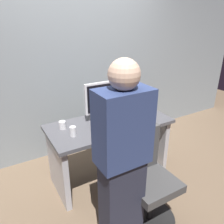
{
  "coord_description": "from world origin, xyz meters",
  "views": [
    {
      "loc": [
        -1.15,
        -2.02,
        1.87
      ],
      "look_at": [
        0.0,
        -0.05,
        0.9
      ],
      "focal_mm": 35.53,
      "sensor_mm": 36.0,
      "label": 1
    }
  ],
  "objects_px": {
    "mouse": "(133,119)",
    "cup_near_keyboard": "(73,131)",
    "monitor": "(106,98)",
    "book_stack": "(132,108)",
    "cup_by_monitor": "(62,125)",
    "cell_phone": "(148,120)",
    "person_at_desk": "(122,162)",
    "keyboard": "(113,125)",
    "desk": "(110,140)",
    "office_chair": "(148,182)"
  },
  "relations": [
    {
      "from": "desk",
      "to": "keyboard",
      "type": "distance_m",
      "value": 0.26
    },
    {
      "from": "cup_near_keyboard",
      "to": "book_stack",
      "type": "height_order",
      "value": "book_stack"
    },
    {
      "from": "office_chair",
      "to": "mouse",
      "type": "relative_size",
      "value": 9.4
    },
    {
      "from": "monitor",
      "to": "cup_near_keyboard",
      "type": "relative_size",
      "value": 5.15
    },
    {
      "from": "office_chair",
      "to": "keyboard",
      "type": "relative_size",
      "value": 2.19
    },
    {
      "from": "monitor",
      "to": "cup_by_monitor",
      "type": "xyz_separation_m",
      "value": [
        -0.55,
        -0.0,
        -0.21
      ]
    },
    {
      "from": "book_stack",
      "to": "cell_phone",
      "type": "distance_m",
      "value": 0.31
    },
    {
      "from": "person_at_desk",
      "to": "cell_phone",
      "type": "distance_m",
      "value": 1.04
    },
    {
      "from": "cup_near_keyboard",
      "to": "cell_phone",
      "type": "bearing_deg",
      "value": -5.22
    },
    {
      "from": "mouse",
      "to": "cell_phone",
      "type": "distance_m",
      "value": 0.18
    },
    {
      "from": "desk",
      "to": "keyboard",
      "type": "height_order",
      "value": "keyboard"
    },
    {
      "from": "office_chair",
      "to": "cup_near_keyboard",
      "type": "xyz_separation_m",
      "value": [
        -0.47,
        0.65,
        0.37
      ]
    },
    {
      "from": "office_chair",
      "to": "cell_phone",
      "type": "distance_m",
      "value": 0.79
    },
    {
      "from": "desk",
      "to": "monitor",
      "type": "relative_size",
      "value": 2.65
    },
    {
      "from": "person_at_desk",
      "to": "book_stack",
      "type": "xyz_separation_m",
      "value": [
        0.76,
        0.96,
        -0.03
      ]
    },
    {
      "from": "desk",
      "to": "cell_phone",
      "type": "xyz_separation_m",
      "value": [
        0.43,
        -0.17,
        0.24
      ]
    },
    {
      "from": "desk",
      "to": "book_stack",
      "type": "height_order",
      "value": "book_stack"
    },
    {
      "from": "mouse",
      "to": "book_stack",
      "type": "distance_m",
      "value": 0.26
    },
    {
      "from": "desk",
      "to": "mouse",
      "type": "height_order",
      "value": "mouse"
    },
    {
      "from": "mouse",
      "to": "cup_near_keyboard",
      "type": "distance_m",
      "value": 0.75
    },
    {
      "from": "desk",
      "to": "mouse",
      "type": "distance_m",
      "value": 0.38
    },
    {
      "from": "monitor",
      "to": "book_stack",
      "type": "relative_size",
      "value": 2.37
    },
    {
      "from": "person_at_desk",
      "to": "monitor",
      "type": "relative_size",
      "value": 3.03
    },
    {
      "from": "mouse",
      "to": "cup_near_keyboard",
      "type": "xyz_separation_m",
      "value": [
        -0.75,
        0.01,
        0.04
      ]
    },
    {
      "from": "desk",
      "to": "person_at_desk",
      "type": "relative_size",
      "value": 0.87
    },
    {
      "from": "desk",
      "to": "cell_phone",
      "type": "distance_m",
      "value": 0.52
    },
    {
      "from": "cup_near_keyboard",
      "to": "cup_by_monitor",
      "type": "relative_size",
      "value": 1.19
    },
    {
      "from": "office_chair",
      "to": "mouse",
      "type": "xyz_separation_m",
      "value": [
        0.28,
        0.64,
        0.34
      ]
    },
    {
      "from": "keyboard",
      "to": "cup_near_keyboard",
      "type": "relative_size",
      "value": 4.1
    },
    {
      "from": "cell_phone",
      "to": "keyboard",
      "type": "bearing_deg",
      "value": 172.81
    },
    {
      "from": "book_stack",
      "to": "cell_phone",
      "type": "relative_size",
      "value": 1.58
    },
    {
      "from": "cup_by_monitor",
      "to": "monitor",
      "type": "bearing_deg",
      "value": 0.3
    },
    {
      "from": "monitor",
      "to": "mouse",
      "type": "distance_m",
      "value": 0.4
    },
    {
      "from": "desk",
      "to": "cup_near_keyboard",
      "type": "height_order",
      "value": "cup_near_keyboard"
    },
    {
      "from": "desk",
      "to": "cup_near_keyboard",
      "type": "xyz_separation_m",
      "value": [
        -0.48,
        -0.09,
        0.28
      ]
    },
    {
      "from": "cup_by_monitor",
      "to": "cell_phone",
      "type": "distance_m",
      "value": 1.0
    },
    {
      "from": "mouse",
      "to": "book_stack",
      "type": "xyz_separation_m",
      "value": [
        0.13,
        0.22,
        0.04
      ]
    },
    {
      "from": "desk",
      "to": "cup_near_keyboard",
      "type": "distance_m",
      "value": 0.57
    },
    {
      "from": "cup_by_monitor",
      "to": "book_stack",
      "type": "distance_m",
      "value": 0.92
    },
    {
      "from": "office_chair",
      "to": "cup_by_monitor",
      "type": "relative_size",
      "value": 10.7
    },
    {
      "from": "monitor",
      "to": "keyboard",
      "type": "height_order",
      "value": "monitor"
    },
    {
      "from": "office_chair",
      "to": "keyboard",
      "type": "distance_m",
      "value": 0.73
    },
    {
      "from": "mouse",
      "to": "cup_by_monitor",
      "type": "bearing_deg",
      "value": 164.63
    },
    {
      "from": "cell_phone",
      "to": "mouse",
      "type": "bearing_deg",
      "value": 157.88
    },
    {
      "from": "keyboard",
      "to": "cup_near_keyboard",
      "type": "bearing_deg",
      "value": 176.4
    },
    {
      "from": "keyboard",
      "to": "cup_by_monitor",
      "type": "relative_size",
      "value": 4.89
    },
    {
      "from": "person_at_desk",
      "to": "keyboard",
      "type": "bearing_deg",
      "value": 64.43
    },
    {
      "from": "mouse",
      "to": "desk",
      "type": "bearing_deg",
      "value": 160.43
    },
    {
      "from": "monitor",
      "to": "book_stack",
      "type": "height_order",
      "value": "monitor"
    },
    {
      "from": "person_at_desk",
      "to": "monitor",
      "type": "bearing_deg",
      "value": 67.7
    }
  ]
}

